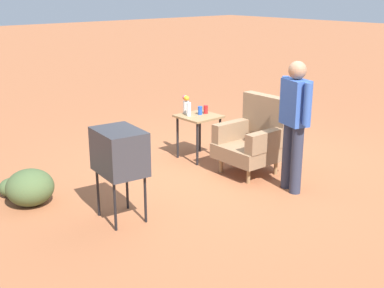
{
  "coord_description": "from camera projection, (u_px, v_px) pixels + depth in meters",
  "views": [
    {
      "loc": [
        4.73,
        -4.84,
        2.47
      ],
      "look_at": [
        0.3,
        -1.01,
        0.65
      ],
      "focal_mm": 47.25,
      "sensor_mm": 36.0,
      "label": 1
    }
  ],
  "objects": [
    {
      "name": "person_standing",
      "position": [
        294.0,
        119.0,
        6.16
      ],
      "size": [
        0.55,
        0.32,
        1.64
      ],
      "color": "#2D3347",
      "rests_on": "ground"
    },
    {
      "name": "flower_vase",
      "position": [
        186.0,
        103.0,
        7.54
      ],
      "size": [
        0.15,
        0.1,
        0.27
      ],
      "color": "silver",
      "rests_on": "side_table"
    },
    {
      "name": "ground_plane",
      "position": [
        232.0,
        169.0,
        7.17
      ],
      "size": [
        60.0,
        60.0,
        0.0
      ],
      "primitive_type": "plane",
      "color": "#A05B38"
    },
    {
      "name": "bottle_short_clear",
      "position": [
        189.0,
        109.0,
        7.38
      ],
      "size": [
        0.06,
        0.06,
        0.2
      ],
      "primitive_type": "cylinder",
      "color": "silver",
      "rests_on": "side_table"
    },
    {
      "name": "armchair",
      "position": [
        254.0,
        138.0,
        6.93
      ],
      "size": [
        0.8,
        0.8,
        1.06
      ],
      "color": "#937047",
      "rests_on": "ground"
    },
    {
      "name": "soda_can_red",
      "position": [
        206.0,
        109.0,
        7.54
      ],
      "size": [
        0.07,
        0.07,
        0.12
      ],
      "primitive_type": "cylinder",
      "color": "red",
      "rests_on": "side_table"
    },
    {
      "name": "soda_can_blue",
      "position": [
        200.0,
        110.0,
        7.48
      ],
      "size": [
        0.07,
        0.07,
        0.12
      ],
      "primitive_type": "cylinder",
      "color": "blue",
      "rests_on": "side_table"
    },
    {
      "name": "shrub_near",
      "position": [
        30.0,
        187.0,
        5.95
      ],
      "size": [
        0.56,
        0.56,
        0.43
      ],
      "primitive_type": "ellipsoid",
      "color": "#475B33",
      "rests_on": "ground"
    },
    {
      "name": "side_table",
      "position": [
        199.0,
        122.0,
        7.47
      ],
      "size": [
        0.56,
        0.56,
        0.67
      ],
      "color": "black",
      "rests_on": "ground"
    },
    {
      "name": "tv_on_stand",
      "position": [
        120.0,
        152.0,
        5.41
      ],
      "size": [
        0.65,
        0.51,
        1.03
      ],
      "color": "black",
      "rests_on": "ground"
    },
    {
      "name": "shrub_mid",
      "position": [
        11.0,
        187.0,
        6.22
      ],
      "size": [
        0.3,
        0.3,
        0.23
      ],
      "primitive_type": "ellipsoid",
      "color": "#475B33",
      "rests_on": "ground"
    },
    {
      "name": "shrub_lone",
      "position": [
        297.0,
        86.0,
        12.44
      ],
      "size": [
        0.4,
        0.4,
        0.31
      ],
      "primitive_type": "ellipsoid",
      "color": "#475B33",
      "rests_on": "ground"
    }
  ]
}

